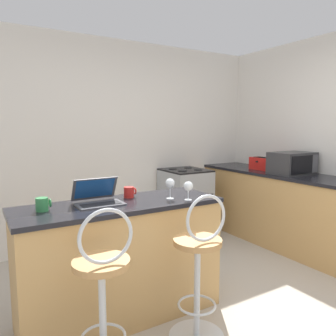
{
  "coord_description": "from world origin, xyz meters",
  "views": [
    {
      "loc": [
        -1.63,
        -1.63,
        1.52
      ],
      "look_at": [
        0.32,
        1.61,
        1.03
      ],
      "focal_mm": 35.0,
      "sensor_mm": 36.0,
      "label": 1
    }
  ],
  "objects_px": {
    "laptop": "(98,197)",
    "toaster": "(262,164)",
    "bar_stool_far": "(199,271)",
    "stove_range": "(185,203)",
    "wine_glass_short": "(170,184)",
    "microwave": "(292,163)",
    "wine_glass_tall": "(188,187)",
    "bar_stool_near": "(103,298)",
    "mug_red": "(129,192)",
    "mug_green": "(42,204)"
  },
  "relations": [
    {
      "from": "wine_glass_tall",
      "to": "wine_glass_short",
      "type": "bearing_deg",
      "value": 129.98
    },
    {
      "from": "laptop",
      "to": "wine_glass_short",
      "type": "distance_m",
      "value": 0.58
    },
    {
      "from": "microwave",
      "to": "stove_range",
      "type": "relative_size",
      "value": 0.56
    },
    {
      "from": "wine_glass_short",
      "to": "microwave",
      "type": "bearing_deg",
      "value": 11.51
    },
    {
      "from": "mug_green",
      "to": "wine_glass_tall",
      "type": "bearing_deg",
      "value": -13.25
    },
    {
      "from": "wine_glass_short",
      "to": "mug_red",
      "type": "relative_size",
      "value": 1.66
    },
    {
      "from": "mug_green",
      "to": "microwave",
      "type": "bearing_deg",
      "value": 5.33
    },
    {
      "from": "bar_stool_far",
      "to": "mug_red",
      "type": "height_order",
      "value": "bar_stool_far"
    },
    {
      "from": "microwave",
      "to": "wine_glass_short",
      "type": "relative_size",
      "value": 3.14
    },
    {
      "from": "bar_stool_far",
      "to": "microwave",
      "type": "distance_m",
      "value": 2.3
    },
    {
      "from": "laptop",
      "to": "wine_glass_short",
      "type": "bearing_deg",
      "value": -14.22
    },
    {
      "from": "stove_range",
      "to": "bar_stool_near",
      "type": "bearing_deg",
      "value": -134.48
    },
    {
      "from": "microwave",
      "to": "wine_glass_short",
      "type": "xyz_separation_m",
      "value": [
        -2.0,
        -0.41,
        -0.01
      ]
    },
    {
      "from": "laptop",
      "to": "wine_glass_tall",
      "type": "xyz_separation_m",
      "value": [
        0.66,
        -0.26,
        0.06
      ]
    },
    {
      "from": "stove_range",
      "to": "toaster",
      "type": "bearing_deg",
      "value": -32.24
    },
    {
      "from": "bar_stool_near",
      "to": "wine_glass_short",
      "type": "relative_size",
      "value": 6.37
    },
    {
      "from": "microwave",
      "to": "mug_green",
      "type": "xyz_separation_m",
      "value": [
        -2.96,
        -0.28,
        -0.09
      ]
    },
    {
      "from": "toaster",
      "to": "mug_green",
      "type": "relative_size",
      "value": 3.05
    },
    {
      "from": "toaster",
      "to": "mug_red",
      "type": "height_order",
      "value": "toaster"
    },
    {
      "from": "laptop",
      "to": "wine_glass_short",
      "type": "xyz_separation_m",
      "value": [
        0.56,
        -0.14,
        0.07
      ]
    },
    {
      "from": "bar_stool_near",
      "to": "toaster",
      "type": "distance_m",
      "value": 3.09
    },
    {
      "from": "bar_stool_near",
      "to": "mug_red",
      "type": "distance_m",
      "value": 0.96
    },
    {
      "from": "microwave",
      "to": "toaster",
      "type": "xyz_separation_m",
      "value": [
        -0.02,
        0.47,
        -0.05
      ]
    },
    {
      "from": "stove_range",
      "to": "mug_green",
      "type": "height_order",
      "value": "mug_green"
    },
    {
      "from": "laptop",
      "to": "wine_glass_tall",
      "type": "bearing_deg",
      "value": -21.51
    },
    {
      "from": "bar_stool_far",
      "to": "wine_glass_short",
      "type": "height_order",
      "value": "wine_glass_short"
    },
    {
      "from": "bar_stool_far",
      "to": "toaster",
      "type": "distance_m",
      "value": 2.5
    },
    {
      "from": "stove_range",
      "to": "mug_red",
      "type": "height_order",
      "value": "mug_red"
    },
    {
      "from": "bar_stool_near",
      "to": "laptop",
      "type": "height_order",
      "value": "laptop"
    },
    {
      "from": "laptop",
      "to": "toaster",
      "type": "height_order",
      "value": "laptop"
    },
    {
      "from": "laptop",
      "to": "mug_red",
      "type": "bearing_deg",
      "value": 14.86
    },
    {
      "from": "bar_stool_far",
      "to": "microwave",
      "type": "height_order",
      "value": "microwave"
    },
    {
      "from": "toaster",
      "to": "bar_stool_near",
      "type": "bearing_deg",
      "value": -153.78
    },
    {
      "from": "bar_stool_near",
      "to": "stove_range",
      "type": "bearing_deg",
      "value": 45.52
    },
    {
      "from": "laptop",
      "to": "wine_glass_tall",
      "type": "distance_m",
      "value": 0.71
    },
    {
      "from": "laptop",
      "to": "microwave",
      "type": "distance_m",
      "value": 2.58
    },
    {
      "from": "toaster",
      "to": "wine_glass_tall",
      "type": "distance_m",
      "value": 2.14
    },
    {
      "from": "laptop",
      "to": "mug_green",
      "type": "distance_m",
      "value": 0.4
    },
    {
      "from": "microwave",
      "to": "stove_range",
      "type": "bearing_deg",
      "value": 131.02
    },
    {
      "from": "microwave",
      "to": "stove_range",
      "type": "xyz_separation_m",
      "value": [
        -0.89,
        1.02,
        -0.6
      ]
    },
    {
      "from": "stove_range",
      "to": "mug_red",
      "type": "bearing_deg",
      "value": -138.75
    },
    {
      "from": "bar_stool_near",
      "to": "mug_red",
      "type": "xyz_separation_m",
      "value": [
        0.49,
        0.69,
        0.46
      ]
    },
    {
      "from": "toaster",
      "to": "wine_glass_short",
      "type": "relative_size",
      "value": 1.87
    },
    {
      "from": "mug_red",
      "to": "bar_stool_far",
      "type": "bearing_deg",
      "value": -72.96
    },
    {
      "from": "microwave",
      "to": "toaster",
      "type": "distance_m",
      "value": 0.47
    },
    {
      "from": "mug_green",
      "to": "wine_glass_short",
      "type": "height_order",
      "value": "wine_glass_short"
    },
    {
      "from": "laptop",
      "to": "microwave",
      "type": "height_order",
      "value": "microwave"
    },
    {
      "from": "bar_stool_near",
      "to": "wine_glass_tall",
      "type": "bearing_deg",
      "value": 22.63
    },
    {
      "from": "microwave",
      "to": "wine_glass_tall",
      "type": "height_order",
      "value": "microwave"
    },
    {
      "from": "microwave",
      "to": "wine_glass_tall",
      "type": "xyz_separation_m",
      "value": [
        -1.91,
        -0.53,
        -0.03
      ]
    }
  ]
}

